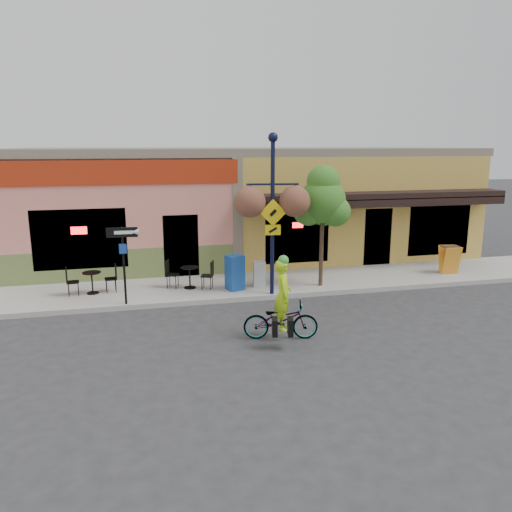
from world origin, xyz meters
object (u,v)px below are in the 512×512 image
Objects in this scene: newspaper_box_blue at (235,273)px; newspaper_box_grey at (259,274)px; bicycle at (281,320)px; building at (242,201)px; cyclist_rider at (283,305)px; one_way_sign at (124,266)px; lamp_post at (272,216)px; street_tree at (322,226)px.

newspaper_box_grey is at bearing -8.75° from newspaper_box_blue.
newspaper_box_grey is (0.47, 4.07, 0.08)m from bicycle.
building reaches higher than newspaper_box_grey.
building is at bearing 6.22° from cyclist_rider.
bicycle is at bearing -96.50° from building.
newspaper_box_blue is (-0.37, 3.90, 0.23)m from bicycle.
newspaper_box_blue is at bearing 13.39° from one_way_sign.
lamp_post reaches higher than one_way_sign.
newspaper_box_blue reaches higher than newspaper_box_grey.
newspaper_box_blue is 3.15m from street_tree.
bicycle is 0.81× the size of one_way_sign.
cyclist_rider is (-1.10, -10.05, -1.38)m from building.
cyclist_rider is 1.57× the size of newspaper_box_blue.
newspaper_box_blue is at bearing -160.28° from newspaper_box_grey.
newspaper_box_blue is 1.35× the size of newspaper_box_grey.
cyclist_rider reaches higher than newspaper_box_grey.
bicycle is 3.88m from lamp_post.
one_way_sign reaches higher than newspaper_box_grey.
newspaper_box_blue is (-0.42, 3.90, -0.16)m from cyclist_rider.
lamp_post is at bearing 1.56° from one_way_sign.
lamp_post is (0.60, 3.20, 1.71)m from cyclist_rider.
newspaper_box_grey is at bearing 170.51° from street_tree.
building is at bearing 91.69° from newspaper_box_grey.
bicycle is at bearing -123.13° from street_tree.
one_way_sign reaches higher than cyclist_rider.
building is at bearing 56.22° from one_way_sign.
lamp_post is 2.24m from newspaper_box_blue.
one_way_sign reaches higher than newspaper_box_blue.
lamp_post is 1.24× the size of street_tree.
one_way_sign is (-3.71, 3.20, 0.80)m from bicycle.
lamp_post is at bearing 1.83° from cyclist_rider.
building is 22.22× the size of newspaper_box_grey.
newspaper_box_grey is at bearing -96.48° from building.
bicycle is at bearing -94.80° from lamp_post.
newspaper_box_grey is (0.42, 4.07, -0.31)m from cyclist_rider.
lamp_post is (-0.50, -6.85, 0.33)m from building.
street_tree is (1.30, -6.31, -0.14)m from building.
street_tree is (6.15, 0.54, 0.84)m from one_way_sign.
street_tree reaches higher than bicycle.
street_tree is (1.98, -0.33, 1.55)m from newspaper_box_grey.
newspaper_box_grey is (0.84, 0.17, -0.14)m from newspaper_box_blue.
cyclist_rider is 0.44× the size of street_tree.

